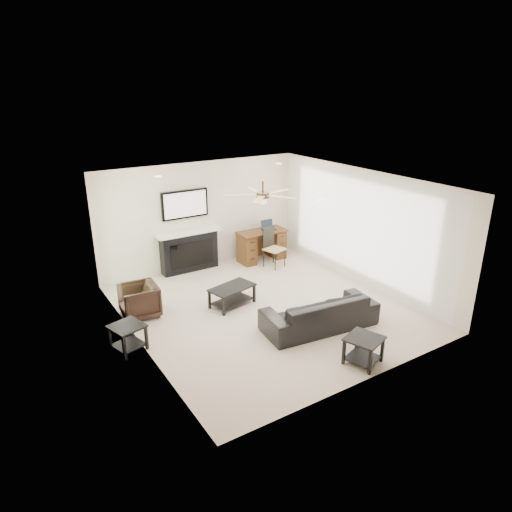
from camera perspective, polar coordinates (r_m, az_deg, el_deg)
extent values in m
plane|color=beige|center=(9.04, 1.13, -6.53)|extent=(5.50, 5.50, 0.00)
cube|color=white|center=(8.20, 1.25, 9.20)|extent=(5.00, 5.50, 0.04)
cube|color=silver|center=(10.83, -6.88, 5.10)|extent=(5.00, 0.04, 2.50)
cube|color=silver|center=(6.60, 14.50, -5.91)|extent=(5.00, 0.04, 2.50)
cube|color=silver|center=(7.55, -14.89, -2.51)|extent=(0.04, 5.50, 2.50)
cube|color=silver|center=(10.07, 13.17, 3.49)|extent=(0.04, 5.50, 2.50)
cube|color=white|center=(10.11, 12.57, 3.48)|extent=(0.04, 5.10, 2.40)
cube|color=#93BC89|center=(9.03, -17.64, -0.31)|extent=(0.04, 1.80, 2.10)
cylinder|color=#382619|center=(8.34, 0.85, 7.63)|extent=(1.40, 1.40, 0.30)
imported|color=black|center=(8.32, 7.95, -6.93)|extent=(2.17, 1.06, 0.61)
imported|color=black|center=(8.90, -14.41, -5.43)|extent=(0.74, 0.72, 0.63)
cube|color=black|center=(9.08, -3.00, -5.01)|extent=(0.99, 0.69, 0.40)
cube|color=black|center=(7.49, 13.26, -11.40)|extent=(0.66, 0.66, 0.45)
cube|color=black|center=(7.91, -15.69, -9.78)|extent=(0.62, 0.62, 0.45)
cube|color=black|center=(10.60, -8.43, 3.01)|extent=(1.52, 0.34, 1.91)
cube|color=#3B210E|center=(11.32, 0.73, 1.32)|extent=(1.22, 0.56, 0.76)
cube|color=black|center=(10.86, 2.32, 1.03)|extent=(0.52, 0.54, 0.97)
cube|color=black|center=(11.26, 1.66, 3.85)|extent=(0.33, 0.24, 0.23)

